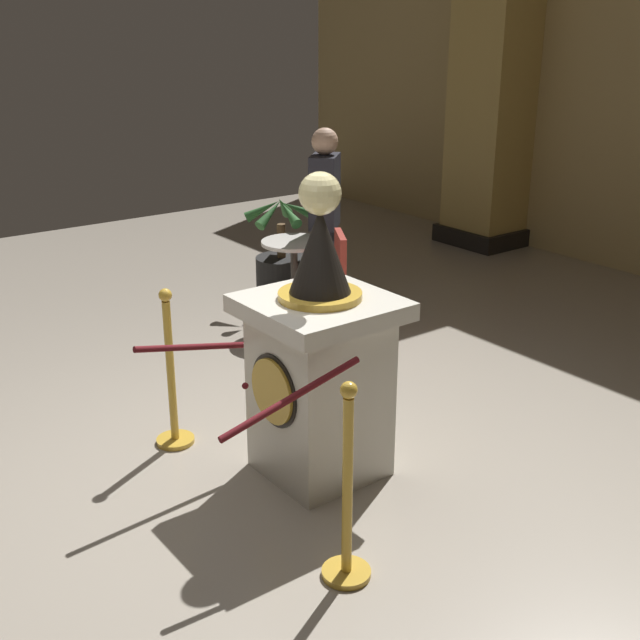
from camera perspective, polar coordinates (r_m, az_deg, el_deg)
The scene contains 10 objects.
ground_plane at distance 4.87m, azimuth -5.52°, elevation -10.57°, with size 12.89×12.89×0.00m, color #9E9384.
pedestal_clock at distance 4.55m, azimuth -0.04°, elevation -3.19°, with size 0.78×0.78×1.77m.
stanchion_near at distance 5.06m, azimuth -10.47°, elevation -4.99°, with size 0.24×0.24×1.03m.
stanchion_far at distance 3.85m, azimuth 1.94°, elevation -13.46°, with size 0.24×0.24×1.02m.
velvet_rope at distance 4.23m, azimuth -5.37°, elevation -3.60°, with size 0.90×0.87×0.22m.
column_left at distance 9.66m, azimuth 12.51°, elevation 16.88°, with size 0.95×0.95×3.99m.
potted_palm_left at distance 7.48m, azimuth -2.73°, elevation 3.49°, with size 0.61×0.64×1.05m.
bystander_guest at distance 6.99m, azimuth 0.33°, elevation 7.11°, with size 0.41×0.41×1.68m.
cafe_table at distance 6.88m, azimuth -1.85°, elevation 3.39°, with size 0.55×0.55×0.77m.
cafe_chair_red at distance 6.35m, azimuth 0.59°, elevation 2.75°, with size 0.55×0.55×0.96m.
Camera 1 is at (3.60, -2.13, 2.50)m, focal length 45.05 mm.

